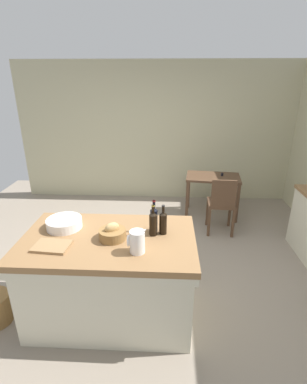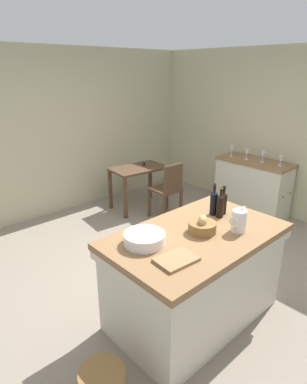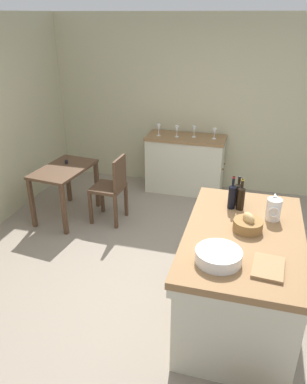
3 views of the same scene
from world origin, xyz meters
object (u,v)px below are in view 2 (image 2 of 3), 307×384
at_px(island_table, 195,273).
at_px(wine_glass_left, 263,155).
at_px(bread_basket, 202,226).
at_px(wine_bottle_dark, 223,202).
at_px(wine_bottle_green, 220,205).
at_px(side_cabinet, 252,186).
at_px(cutting_board, 176,260).
at_px(writing_desk, 138,174).
at_px(pitcher, 239,221).
at_px(wine_glass_right, 232,149).
at_px(wash_bowl, 144,239).
at_px(wine_glass_middle, 247,152).
at_px(wine_bottle_amber, 214,202).
at_px(wine_glass_far_left, 281,159).
at_px(wooden_chair, 168,189).

bearing_deg(island_table, wine_glass_left, 18.75).
height_order(bread_basket, wine_bottle_dark, wine_bottle_dark).
height_order(island_table, wine_bottle_green, wine_bottle_green).
relative_size(side_cabinet, cutting_board, 3.92).
xyz_separation_m(writing_desk, wine_bottle_dark, (-0.82, -2.30, 0.41)).
relative_size(pitcher, bread_basket, 0.97).
bearing_deg(wine_glass_right, wine_bottle_dark, -147.08).
height_order(wash_bowl, wine_glass_right, wine_glass_right).
bearing_deg(wine_glass_middle, wine_glass_right, 92.27).
relative_size(pitcher, wash_bowl, 0.70).
distance_m(pitcher, wine_bottle_amber, 0.40).
bearing_deg(bread_basket, writing_desk, 62.10).
relative_size(wash_bowl, wine_bottle_dark, 1.17).
bearing_deg(wine_bottle_green, wash_bowl, 173.59).
relative_size(side_cabinet, wine_glass_middle, 6.93).
bearing_deg(wine_glass_left, side_cabinet, 93.68).
xyz_separation_m(pitcher, wine_glass_middle, (2.26, 1.36, 0.00)).
height_order(wine_bottle_amber, wine_bottle_green, wine_bottle_amber).
bearing_deg(cutting_board, pitcher, -2.55).
bearing_deg(writing_desk, island_table, -118.93).
height_order(island_table, wine_glass_middle, wine_glass_middle).
xyz_separation_m(cutting_board, wine_bottle_dark, (0.97, 0.29, 0.11)).
bearing_deg(wine_glass_middle, wine_bottle_dark, -153.12).
distance_m(wash_bowl, wine_bottle_amber, 0.89).
xyz_separation_m(wash_bowl, wine_glass_right, (3.01, 1.25, 0.06)).
distance_m(wine_bottle_amber, wine_glass_far_left, 2.22).
bearing_deg(wine_bottle_dark, wash_bowl, 176.12).
height_order(side_cabinet, wine_bottle_amber, wine_bottle_amber).
bearing_deg(wine_glass_right, wine_glass_middle, -87.73).
relative_size(wooden_chair, wine_bottle_dark, 3.13).
distance_m(writing_desk, wine_glass_left, 2.02).
height_order(side_cabinet, wine_glass_right, wine_glass_right).
height_order(pitcher, wine_glass_far_left, pitcher).
height_order(island_table, wine_glass_left, wine_glass_left).
relative_size(side_cabinet, wine_bottle_green, 3.92).
bearing_deg(wooden_chair, wine_bottle_dark, -117.81).
bearing_deg(wine_glass_right, wash_bowl, -157.46).
bearing_deg(wash_bowl, island_table, -19.73).
bearing_deg(wash_bowl, wooden_chair, 40.55).
distance_m(bread_basket, wine_bottle_green, 0.39).
bearing_deg(wine_glass_far_left, writing_desk, 124.99).
height_order(writing_desk, cutting_board, cutting_board).
relative_size(cutting_board, wine_bottle_amber, 0.96).
bearing_deg(wine_bottle_dark, bread_basket, -165.34).
bearing_deg(side_cabinet, writing_desk, 132.36).
distance_m(bread_basket, wine_glass_middle, 2.76).
relative_size(wine_glass_far_left, wine_glass_right, 0.89).
distance_m(writing_desk, wash_bowl, 2.89).
xyz_separation_m(cutting_board, wine_glass_right, (3.00, 1.61, 0.10)).
relative_size(wash_bowl, wine_glass_right, 1.94).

